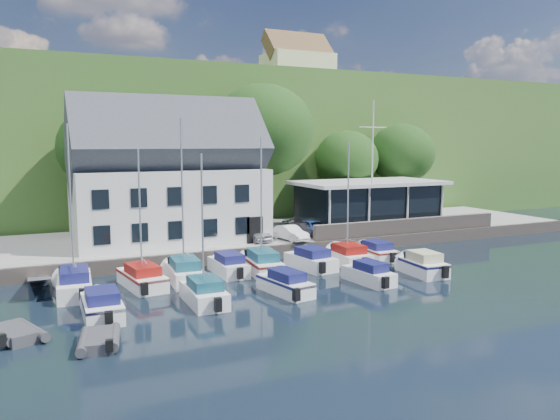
{
  "coord_description": "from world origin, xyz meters",
  "views": [
    {
      "loc": [
        -16.87,
        -24.95,
        8.53
      ],
      "look_at": [
        -1.04,
        9.0,
        3.88
      ],
      "focal_mm": 35.0,
      "sensor_mm": 36.0,
      "label": 1
    }
  ],
  "objects_px": {
    "club_pavilion": "(368,204)",
    "boat_r1_1": "(140,214)",
    "car_silver": "(256,233)",
    "boat_r1_6": "(348,201)",
    "car_dgrey": "(303,229)",
    "boat_r2_4": "(422,263)",
    "car_blue": "(314,228)",
    "dinghy_1": "(99,338)",
    "boat_r1_7": "(375,250)",
    "boat_r1_4": "(261,201)",
    "dinghy_0": "(16,331)",
    "boat_r1_3": "(228,263)",
    "boat_r2_3": "(369,272)",
    "boat_r1_0": "(71,211)",
    "car_white": "(290,233)",
    "boat_r2_0": "(102,303)",
    "flagpole": "(372,167)",
    "harbor_building": "(168,184)",
    "boat_r1_2": "(183,206)",
    "boat_r2_2": "(285,282)",
    "boat_r2_1": "(202,222)",
    "boat_r1_5": "(311,258)"
  },
  "relations": [
    {
      "from": "club_pavilion",
      "to": "boat_r2_1",
      "type": "bearing_deg",
      "value": -145.19
    },
    {
      "from": "harbor_building",
      "to": "car_silver",
      "type": "bearing_deg",
      "value": -27.75
    },
    {
      "from": "club_pavilion",
      "to": "boat_r2_2",
      "type": "xyz_separation_m",
      "value": [
        -14.86,
        -13.74,
        -2.36
      ]
    },
    {
      "from": "boat_r2_0",
      "to": "flagpole",
      "type": "bearing_deg",
      "value": 26.26
    },
    {
      "from": "boat_r1_7",
      "to": "dinghy_0",
      "type": "bearing_deg",
      "value": -161.68
    },
    {
      "from": "dinghy_0",
      "to": "boat_r2_3",
      "type": "bearing_deg",
      "value": -16.78
    },
    {
      "from": "club_pavilion",
      "to": "dinghy_0",
      "type": "xyz_separation_m",
      "value": [
        -28.62,
        -15.25,
        -2.7
      ]
    },
    {
      "from": "flagpole",
      "to": "boat_r1_7",
      "type": "distance_m",
      "value": 8.51
    },
    {
      "from": "boat_r2_0",
      "to": "car_white",
      "type": "bearing_deg",
      "value": 34.89
    },
    {
      "from": "boat_r2_0",
      "to": "boat_r1_0",
      "type": "bearing_deg",
      "value": 101.34
    },
    {
      "from": "car_blue",
      "to": "boat_r2_3",
      "type": "bearing_deg",
      "value": -109.96
    },
    {
      "from": "club_pavilion",
      "to": "car_silver",
      "type": "height_order",
      "value": "club_pavilion"
    },
    {
      "from": "boat_r1_0",
      "to": "boat_r1_2",
      "type": "distance_m",
      "value": 6.34
    },
    {
      "from": "club_pavilion",
      "to": "boat_r2_4",
      "type": "height_order",
      "value": "club_pavilion"
    },
    {
      "from": "boat_r1_5",
      "to": "boat_r1_1",
      "type": "bearing_deg",
      "value": 172.25
    },
    {
      "from": "boat_r1_6",
      "to": "boat_r2_0",
      "type": "xyz_separation_m",
      "value": [
        -17.13,
        -4.9,
        -3.77
      ]
    },
    {
      "from": "car_silver",
      "to": "car_blue",
      "type": "relative_size",
      "value": 0.94
    },
    {
      "from": "boat_r1_0",
      "to": "boat_r2_4",
      "type": "height_order",
      "value": "boat_r1_0"
    },
    {
      "from": "boat_r1_1",
      "to": "boat_r1_2",
      "type": "xyz_separation_m",
      "value": [
        2.59,
        0.25,
        0.32
      ]
    },
    {
      "from": "car_white",
      "to": "boat_r2_4",
      "type": "xyz_separation_m",
      "value": [
        4.72,
        -9.8,
        -0.81
      ]
    },
    {
      "from": "boat_r1_4",
      "to": "dinghy_0",
      "type": "relative_size",
      "value": 3.19
    },
    {
      "from": "boat_r1_3",
      "to": "boat_r2_3",
      "type": "bearing_deg",
      "value": -39.6
    },
    {
      "from": "boat_r1_4",
      "to": "boat_r1_6",
      "type": "height_order",
      "value": "boat_r1_4"
    },
    {
      "from": "club_pavilion",
      "to": "boat_r2_3",
      "type": "xyz_separation_m",
      "value": [
        -9.22,
        -13.76,
        -2.37
      ]
    },
    {
      "from": "boat_r1_3",
      "to": "boat_r1_7",
      "type": "distance_m",
      "value": 11.35
    },
    {
      "from": "boat_r1_7",
      "to": "dinghy_1",
      "type": "height_order",
      "value": "boat_r1_7"
    },
    {
      "from": "car_silver",
      "to": "boat_r1_4",
      "type": "xyz_separation_m",
      "value": [
        -2.12,
        -6.09,
        3.18
      ]
    },
    {
      "from": "boat_r2_0",
      "to": "boat_r1_6",
      "type": "bearing_deg",
      "value": 17.16
    },
    {
      "from": "boat_r1_4",
      "to": "boat_r2_2",
      "type": "relative_size",
      "value": 1.71
    },
    {
      "from": "boat_r1_6",
      "to": "boat_r1_4",
      "type": "bearing_deg",
      "value": -179.86
    },
    {
      "from": "car_blue",
      "to": "boat_r2_4",
      "type": "height_order",
      "value": "car_blue"
    },
    {
      "from": "boat_r1_3",
      "to": "dinghy_0",
      "type": "distance_m",
      "value": 14.35
    },
    {
      "from": "dinghy_0",
      "to": "boat_r1_2",
      "type": "bearing_deg",
      "value": 14.01
    },
    {
      "from": "car_white",
      "to": "boat_r1_7",
      "type": "bearing_deg",
      "value": -54.48
    },
    {
      "from": "boat_r2_3",
      "to": "car_white",
      "type": "bearing_deg",
      "value": 86.5
    },
    {
      "from": "car_silver",
      "to": "car_dgrey",
      "type": "bearing_deg",
      "value": 4.2
    },
    {
      "from": "car_blue",
      "to": "boat_r1_6",
      "type": "bearing_deg",
      "value": -105.6
    },
    {
      "from": "boat_r1_6",
      "to": "boat_r1_7",
      "type": "xyz_separation_m",
      "value": [
        2.82,
        0.62,
        -3.81
      ]
    },
    {
      "from": "car_dgrey",
      "to": "boat_r1_0",
      "type": "height_order",
      "value": "boat_r1_0"
    },
    {
      "from": "car_dgrey",
      "to": "dinghy_1",
      "type": "distance_m",
      "value": 23.67
    },
    {
      "from": "harbor_building",
      "to": "boat_r1_5",
      "type": "bearing_deg",
      "value": -52.1
    },
    {
      "from": "car_silver",
      "to": "boat_r1_6",
      "type": "height_order",
      "value": "boat_r1_6"
    },
    {
      "from": "club_pavilion",
      "to": "boat_r1_1",
      "type": "relative_size",
      "value": 1.51
    },
    {
      "from": "boat_r1_1",
      "to": "car_dgrey",
      "type": "bearing_deg",
      "value": 18.06
    },
    {
      "from": "car_silver",
      "to": "boat_r1_3",
      "type": "height_order",
      "value": "car_silver"
    },
    {
      "from": "boat_r1_3",
      "to": "dinghy_0",
      "type": "xyz_separation_m",
      "value": [
        -12.39,
        -7.23,
        -0.37
      ]
    },
    {
      "from": "harbor_building",
      "to": "boat_r1_4",
      "type": "relative_size",
      "value": 1.5
    },
    {
      "from": "harbor_building",
      "to": "boat_r2_4",
      "type": "distance_m",
      "value": 19.68
    },
    {
      "from": "boat_r1_0",
      "to": "boat_r1_6",
      "type": "distance_m",
      "value": 18.01
    },
    {
      "from": "car_dgrey",
      "to": "boat_r2_4",
      "type": "distance_m",
      "value": 11.73
    }
  ]
}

